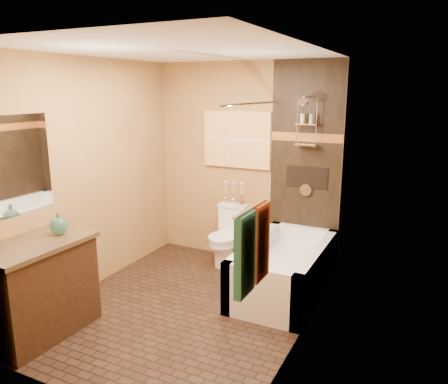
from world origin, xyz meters
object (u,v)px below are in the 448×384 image
Objects in this scene: sunset_painting at (237,140)px; toilet at (228,235)px; vanity at (37,288)px; bathtub at (284,273)px.

sunset_painting is 1.20m from toilet.
sunset_painting reaches higher than toilet.
vanity reaches higher than toilet.
toilet is at bearing -90.00° from sunset_painting.
bathtub is (0.91, -0.73, -1.33)m from sunset_painting.
vanity reaches higher than bathtub.
toilet is (-0.00, -0.25, -1.18)m from sunset_painting.
toilet is 0.74× the size of vanity.
bathtub is 2.03× the size of toilet.
sunset_painting is at bearing 141.43° from bathtub.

